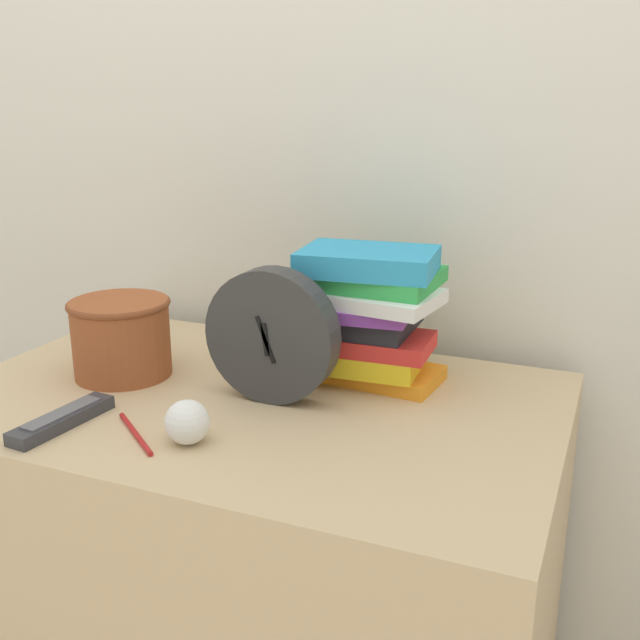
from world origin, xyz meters
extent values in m
cube|color=silver|center=(0.00, 0.72, 1.20)|extent=(6.00, 0.04, 2.40)
cube|color=tan|center=(0.00, 0.32, 0.38)|extent=(1.01, 0.65, 0.77)
cylinder|color=#333333|center=(0.04, 0.33, 0.88)|extent=(0.22, 0.05, 0.22)
cylinder|color=white|center=(0.04, 0.31, 0.88)|extent=(0.19, 0.01, 0.19)
cube|color=black|center=(0.04, 0.31, 0.88)|extent=(0.02, 0.01, 0.05)
cube|color=black|center=(0.04, 0.31, 0.88)|extent=(0.03, 0.01, 0.08)
cylinder|color=black|center=(0.04, 0.31, 0.88)|extent=(0.01, 0.01, 0.01)
cube|color=orange|center=(0.16, 0.48, 0.78)|extent=(0.25, 0.15, 0.03)
cube|color=yellow|center=(0.14, 0.48, 0.81)|extent=(0.22, 0.17, 0.03)
cube|color=red|center=(0.15, 0.46, 0.84)|extent=(0.24, 0.13, 0.03)
cube|color=#232328|center=(0.13, 0.49, 0.87)|extent=(0.19, 0.18, 0.03)
cube|color=#7A3899|center=(0.14, 0.47, 0.90)|extent=(0.19, 0.18, 0.02)
cube|color=white|center=(0.16, 0.46, 0.92)|extent=(0.24, 0.17, 0.02)
cube|color=green|center=(0.15, 0.49, 0.95)|extent=(0.24, 0.19, 0.03)
cube|color=#2D9ED1|center=(0.15, 0.47, 0.98)|extent=(0.24, 0.18, 0.04)
cylinder|color=#994C28|center=(-0.25, 0.33, 0.84)|extent=(0.17, 0.17, 0.14)
torus|color=brown|center=(-0.25, 0.33, 0.90)|extent=(0.18, 0.18, 0.01)
cube|color=#333338|center=(-0.21, 0.11, 0.78)|extent=(0.06, 0.18, 0.02)
cube|color=#59595E|center=(-0.21, 0.11, 0.79)|extent=(0.04, 0.14, 0.00)
sphere|color=white|center=(0.00, 0.14, 0.80)|extent=(0.06, 0.06, 0.06)
cylinder|color=#B21E1E|center=(-0.08, 0.13, 0.77)|extent=(0.12, 0.10, 0.01)
camera|label=1|loc=(0.55, -0.69, 1.25)|focal=42.00mm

